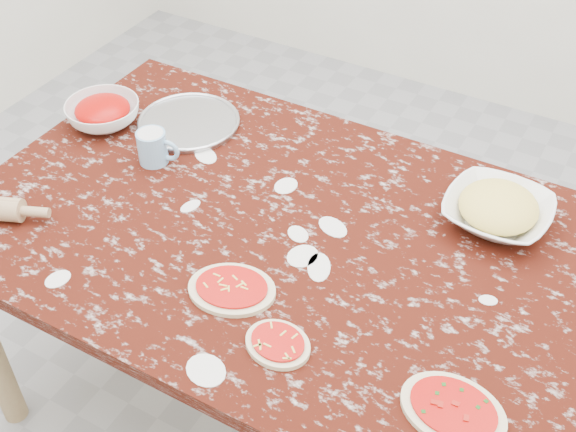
% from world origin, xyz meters
% --- Properties ---
extents(ground, '(4.00, 4.00, 0.00)m').
position_xyz_m(ground, '(0.00, 0.00, 0.00)').
color(ground, gray).
extents(worktable, '(1.60, 1.00, 0.75)m').
position_xyz_m(worktable, '(0.00, 0.00, 0.67)').
color(worktable, black).
rests_on(worktable, ground).
extents(pizza_tray, '(0.35, 0.35, 0.01)m').
position_xyz_m(pizza_tray, '(-0.47, 0.26, 0.76)').
color(pizza_tray, '#B2B2B7').
rests_on(pizza_tray, worktable).
extents(sauce_bowl, '(0.27, 0.27, 0.07)m').
position_xyz_m(sauce_bowl, '(-0.68, 0.14, 0.78)').
color(sauce_bowl, white).
rests_on(sauce_bowl, worktable).
extents(cheese_bowl, '(0.26, 0.26, 0.06)m').
position_xyz_m(cheese_bowl, '(0.42, 0.28, 0.78)').
color(cheese_bowl, white).
rests_on(cheese_bowl, worktable).
extents(flour_mug, '(0.12, 0.08, 0.09)m').
position_xyz_m(flour_mug, '(-0.45, 0.07, 0.80)').
color(flour_mug, '#81B1DA').
rests_on(flour_mug, worktable).
extents(pizza_left, '(0.23, 0.20, 0.02)m').
position_xyz_m(pizza_left, '(-0.01, -0.23, 0.76)').
color(pizza_left, beige).
rests_on(pizza_left, worktable).
extents(pizza_mid, '(0.16, 0.13, 0.02)m').
position_xyz_m(pizza_mid, '(0.15, -0.31, 0.76)').
color(pizza_mid, beige).
rests_on(pizza_mid, worktable).
extents(pizza_right, '(0.21, 0.17, 0.02)m').
position_xyz_m(pizza_right, '(0.52, -0.29, 0.76)').
color(pizza_right, beige).
rests_on(pizza_right, worktable).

